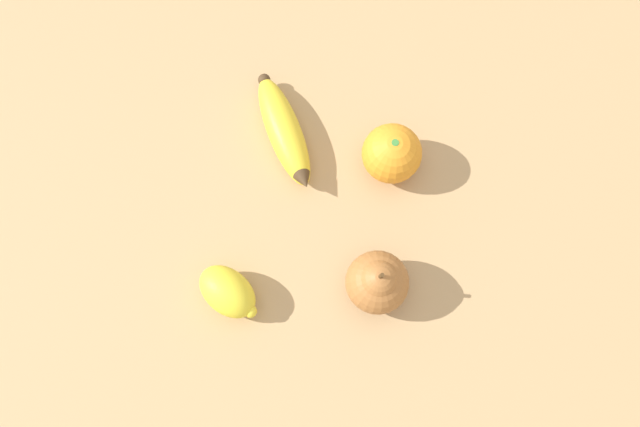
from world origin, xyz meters
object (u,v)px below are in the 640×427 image
at_px(lemon, 228,292).
at_px(orange, 392,153).
at_px(pear, 377,282).
at_px(banana, 284,132).

bearing_deg(lemon, orange, -53.78).
xyz_separation_m(orange, pear, (-0.17, 0.04, 0.00)).
xyz_separation_m(banana, lemon, (-0.21, 0.08, 0.01)).
bearing_deg(pear, orange, -12.16).
distance_m(orange, pear, 0.17).
distance_m(banana, pear, 0.24).
height_order(orange, lemon, orange).
height_order(pear, lemon, pear).
xyz_separation_m(orange, lemon, (-0.16, 0.22, -0.01)).
bearing_deg(banana, orange, 54.30).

